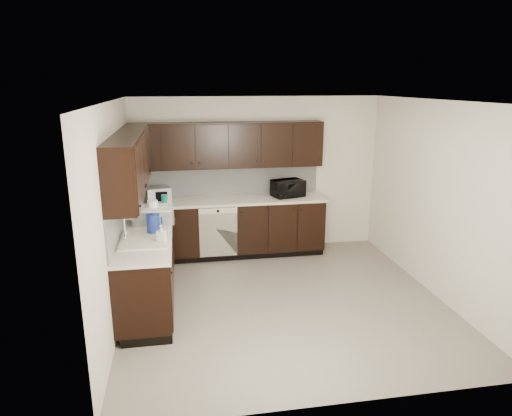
# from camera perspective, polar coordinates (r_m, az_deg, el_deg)

# --- Properties ---
(floor) EXTENTS (4.00, 4.00, 0.00)m
(floor) POSITION_cam_1_polar(r_m,az_deg,el_deg) (5.99, 3.44, -11.43)
(floor) COLOR gray
(floor) RESTS_ON ground
(ceiling) EXTENTS (4.00, 4.00, 0.00)m
(ceiling) POSITION_cam_1_polar(r_m,az_deg,el_deg) (5.36, 3.88, 13.20)
(ceiling) COLOR white
(ceiling) RESTS_ON wall_back
(wall_back) EXTENTS (4.00, 0.02, 2.50)m
(wall_back) POSITION_cam_1_polar(r_m,az_deg,el_deg) (7.45, 0.12, 4.16)
(wall_back) COLOR beige
(wall_back) RESTS_ON floor
(wall_left) EXTENTS (0.02, 4.00, 2.50)m
(wall_left) POSITION_cam_1_polar(r_m,az_deg,el_deg) (5.45, -17.26, -0.75)
(wall_left) COLOR beige
(wall_left) RESTS_ON floor
(wall_right) EXTENTS (0.02, 4.00, 2.50)m
(wall_right) POSITION_cam_1_polar(r_m,az_deg,el_deg) (6.30, 21.64, 0.98)
(wall_right) COLOR beige
(wall_right) RESTS_ON floor
(wall_front) EXTENTS (4.00, 0.02, 2.50)m
(wall_front) POSITION_cam_1_polar(r_m,az_deg,el_deg) (3.73, 10.76, -7.78)
(wall_front) COLOR beige
(wall_front) RESTS_ON floor
(lower_cabinets) EXTENTS (3.00, 2.80, 0.90)m
(lower_cabinets) POSITION_cam_1_polar(r_m,az_deg,el_deg) (6.72, -7.09, -4.64)
(lower_cabinets) COLOR black
(lower_cabinets) RESTS_ON floor
(countertop) EXTENTS (3.03, 2.83, 0.04)m
(countertop) POSITION_cam_1_polar(r_m,az_deg,el_deg) (6.56, -7.25, -0.49)
(countertop) COLOR beige
(countertop) RESTS_ON lower_cabinets
(backsplash) EXTENTS (3.00, 2.80, 0.48)m
(backsplash) POSITION_cam_1_polar(r_m,az_deg,el_deg) (6.70, -9.20, 2.06)
(backsplash) COLOR #BCBBB7
(backsplash) RESTS_ON countertop
(upper_cabinets) EXTENTS (3.00, 2.80, 0.70)m
(upper_cabinets) POSITION_cam_1_polar(r_m,az_deg,el_deg) (6.48, -8.38, 6.96)
(upper_cabinets) COLOR black
(upper_cabinets) RESTS_ON wall_back
(dishwasher) EXTENTS (0.58, 0.04, 0.78)m
(dishwasher) POSITION_cam_1_polar(r_m,az_deg,el_deg) (6.98, -4.73, -2.66)
(dishwasher) COLOR beige
(dishwasher) RESTS_ON lower_cabinets
(sink) EXTENTS (0.54, 0.82, 0.42)m
(sink) POSITION_cam_1_polar(r_m,az_deg,el_deg) (5.52, -13.69, -4.33)
(sink) COLOR beige
(sink) RESTS_ON countertop
(microwave) EXTENTS (0.55, 0.45, 0.27)m
(microwave) POSITION_cam_1_polar(r_m,az_deg,el_deg) (7.30, 4.01, 2.46)
(microwave) COLOR black
(microwave) RESTS_ON countertop
(soap_bottle_a) EXTENTS (0.12, 0.12, 0.21)m
(soap_bottle_a) POSITION_cam_1_polar(r_m,az_deg,el_deg) (5.31, -11.73, -3.16)
(soap_bottle_a) COLOR gray
(soap_bottle_a) RESTS_ON countertop
(soap_bottle_b) EXTENTS (0.12, 0.12, 0.27)m
(soap_bottle_b) POSITION_cam_1_polar(r_m,az_deg,el_deg) (6.58, -14.73, 0.57)
(soap_bottle_b) COLOR gray
(soap_bottle_b) RESTS_ON countertop
(toaster_oven) EXTENTS (0.42, 0.35, 0.23)m
(toaster_oven) POSITION_cam_1_polar(r_m,az_deg,el_deg) (7.13, -12.16, 1.66)
(toaster_oven) COLOR #A8A8AA
(toaster_oven) RESTS_ON countertop
(storage_bin) EXTENTS (0.58, 0.48, 0.20)m
(storage_bin) POSITION_cam_1_polar(r_m,az_deg,el_deg) (6.06, -12.94, -0.91)
(storage_bin) COLOR silver
(storage_bin) RESTS_ON countertop
(blue_pitcher) EXTENTS (0.17, 0.17, 0.24)m
(blue_pitcher) POSITION_cam_1_polar(r_m,az_deg,el_deg) (5.62, -12.73, -1.98)
(blue_pitcher) COLOR #102997
(blue_pitcher) RESTS_ON countertop
(teal_tumbler) EXTENTS (0.11, 0.11, 0.19)m
(teal_tumbler) POSITION_cam_1_polar(r_m,az_deg,el_deg) (6.77, -11.37, 0.83)
(teal_tumbler) COLOR #0B7C69
(teal_tumbler) RESTS_ON countertop
(paper_towel_roll) EXTENTS (0.17, 0.17, 0.29)m
(paper_towel_roll) POSITION_cam_1_polar(r_m,az_deg,el_deg) (6.07, -12.75, -0.43)
(paper_towel_roll) COLOR white
(paper_towel_roll) RESTS_ON countertop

